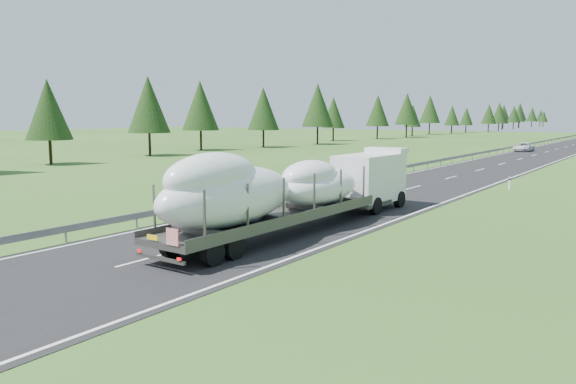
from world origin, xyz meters
The scene contains 6 objects.
ground centered at (0.00, 0.00, 0.00)m, with size 400.00×400.00×0.00m, color #2D531B.
road_surface centered at (0.00, 100.00, 0.01)m, with size 10.00×400.00×0.02m, color black.
guardrail centered at (-5.30, 99.94, 0.60)m, with size 0.10×400.00×0.76m.
tree_line_left centered at (-44.62, 134.22, 6.93)m, with size 15.53×357.36×12.58m.
boat_truck centered at (1.79, 7.69, 2.17)m, with size 2.96×19.54×4.17m.
distant_van centered at (-3.34, 80.73, 0.71)m, with size 2.34×5.08×1.41m, color silver.
Camera 1 is at (16.81, -14.48, 5.58)m, focal length 35.00 mm.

